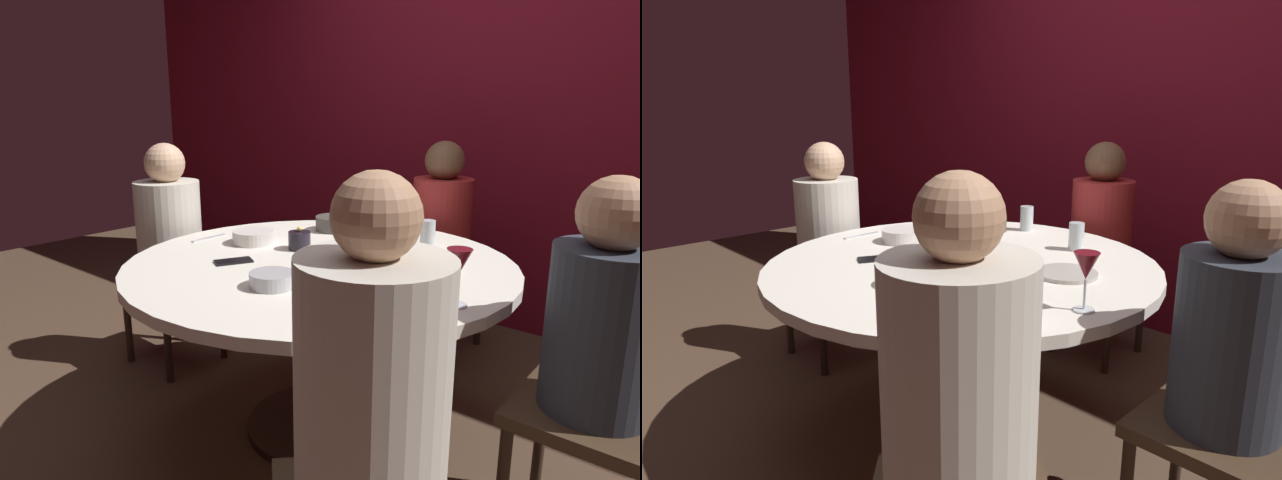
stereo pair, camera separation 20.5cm
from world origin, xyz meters
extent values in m
plane|color=#4C3828|center=(0.00, 0.00, 0.00)|extent=(8.00, 8.00, 0.00)
cube|color=maroon|center=(0.00, 1.56, 1.30)|extent=(6.00, 0.10, 2.60)
cylinder|color=silver|center=(0.00, 0.00, 0.70)|extent=(1.48, 1.48, 0.04)
cylinder|color=#332319|center=(0.00, 0.00, 0.34)|extent=(0.14, 0.14, 0.68)
cylinder|color=#2D2116|center=(0.00, 0.00, 0.01)|extent=(0.60, 0.60, 0.03)
cube|color=#3F2D1E|center=(-0.97, 0.00, 0.45)|extent=(0.40, 0.40, 0.04)
cylinder|color=beige|center=(-0.97, 0.00, 0.71)|extent=(0.32, 0.32, 0.47)
sphere|color=tan|center=(-0.97, 0.00, 1.03)|extent=(0.19, 0.19, 0.19)
cylinder|color=#332319|center=(-1.14, -0.17, 0.21)|extent=(0.04, 0.04, 0.43)
cylinder|color=#332319|center=(-0.80, -0.17, 0.21)|extent=(0.04, 0.04, 0.43)
cylinder|color=#332319|center=(-1.14, 0.17, 0.21)|extent=(0.04, 0.04, 0.43)
cylinder|color=#332319|center=(-0.80, 0.17, 0.21)|extent=(0.04, 0.04, 0.43)
cube|color=#3F2D1E|center=(0.00, 1.01, 0.45)|extent=(0.40, 0.40, 0.04)
cylinder|color=#B22D2D|center=(0.00, 1.01, 0.70)|extent=(0.31, 0.31, 0.46)
sphere|color=brown|center=(0.00, 1.01, 1.02)|extent=(0.20, 0.20, 0.20)
cylinder|color=#332319|center=(-0.17, 1.18, 0.21)|extent=(0.04, 0.04, 0.43)
cylinder|color=#332319|center=(-0.17, 0.84, 0.21)|extent=(0.04, 0.04, 0.43)
cylinder|color=#332319|center=(0.17, 1.18, 0.21)|extent=(0.04, 0.04, 0.43)
cylinder|color=#332319|center=(0.17, 0.84, 0.21)|extent=(0.04, 0.04, 0.43)
cube|color=#3F2D1E|center=(0.99, 0.00, 0.45)|extent=(0.40, 0.40, 0.04)
cylinder|color=#2D333D|center=(0.99, 0.00, 0.71)|extent=(0.29, 0.29, 0.47)
sphere|color=tan|center=(0.99, 0.00, 1.03)|extent=(0.20, 0.20, 0.20)
cylinder|color=#332319|center=(0.82, 0.17, 0.21)|extent=(0.04, 0.04, 0.43)
cylinder|color=beige|center=(0.73, -0.73, 0.75)|extent=(0.44, 0.44, 0.56)
sphere|color=tan|center=(0.73, -0.73, 1.11)|extent=(0.17, 0.17, 0.17)
cylinder|color=black|center=(-0.17, 0.07, 0.76)|extent=(0.09, 0.09, 0.07)
sphere|color=#F9D159|center=(-0.17, 0.07, 0.81)|extent=(0.02, 0.02, 0.02)
cylinder|color=silver|center=(0.62, -0.12, 0.72)|extent=(0.06, 0.06, 0.01)
cylinder|color=silver|center=(0.62, -0.12, 0.77)|extent=(0.01, 0.01, 0.09)
cone|color=maroon|center=(0.62, -0.12, 0.86)|extent=(0.08, 0.08, 0.08)
cylinder|color=#B2ADA3|center=(0.39, 0.13, 0.73)|extent=(0.21, 0.21, 0.01)
cube|color=black|center=(-0.24, -0.23, 0.73)|extent=(0.13, 0.16, 0.01)
cylinder|color=#B7B7BC|center=(0.08, -0.34, 0.75)|extent=(0.15, 0.15, 0.05)
cylinder|color=silver|center=(-0.39, 0.02, 0.75)|extent=(0.18, 0.18, 0.06)
cylinder|color=#4C4742|center=(-0.27, 0.44, 0.76)|extent=(0.18, 0.18, 0.07)
cylinder|color=silver|center=(-0.15, 0.58, 0.78)|extent=(0.06, 0.06, 0.12)
cylinder|color=silver|center=(0.22, 0.44, 0.78)|extent=(0.06, 0.06, 0.11)
cylinder|color=silver|center=(0.56, -0.32, 0.78)|extent=(0.06, 0.06, 0.12)
cylinder|color=silver|center=(0.33, -0.30, 0.77)|extent=(0.07, 0.07, 0.09)
cylinder|color=silver|center=(0.29, -0.05, 0.77)|extent=(0.08, 0.08, 0.10)
cube|color=#B7B7BC|center=(0.42, -0.16, 0.72)|extent=(0.02, 0.18, 0.01)
cube|color=#B7B7BC|center=(-0.60, -0.05, 0.72)|extent=(0.02, 0.18, 0.01)
camera|label=1|loc=(1.26, -1.54, 1.30)|focal=30.32mm
camera|label=2|loc=(1.42, -1.40, 1.30)|focal=30.32mm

